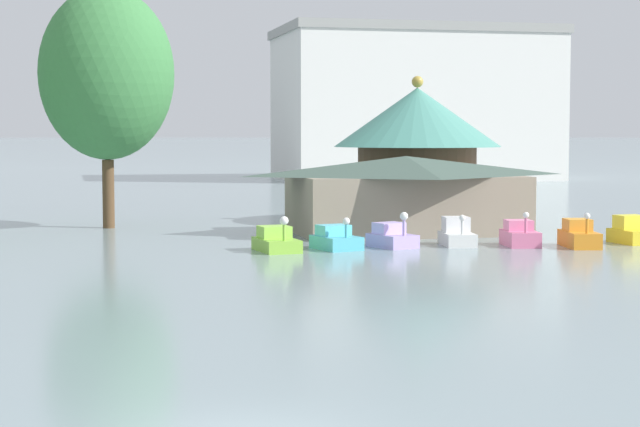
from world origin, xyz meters
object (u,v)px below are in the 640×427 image
Objects in this scene: pedal_boat_white at (457,234)px; pedal_boat_orange at (579,236)px; boathouse at (406,193)px; shoreline_tree_mid at (107,74)px; pedal_boat_lime at (276,241)px; pedal_boat_lavender at (392,237)px; pedal_boat_pink at (520,235)px; green_roof_pavilion at (417,144)px; pedal_boat_cyan at (336,239)px; pedal_boat_yellow at (632,232)px; background_building_block at (414,104)px.

pedal_boat_white is 5.81m from pedal_boat_orange.
boathouse is 18.27m from shoreline_tree_mid.
shoreline_tree_mid is at bearing -160.11° from pedal_boat_lime.
pedal_boat_lavender reaches higher than pedal_boat_white.
pedal_boat_pink is 0.20× the size of shoreline_tree_mid.
green_roof_pavilion reaches higher than pedal_boat_white.
pedal_boat_cyan is 14.99m from pedal_boat_yellow.
boathouse is at bearing -112.95° from green_roof_pavilion.
pedal_boat_yellow is (17.85, -0.41, 0.08)m from pedal_boat_lime.
pedal_boat_pink is at bearing -66.92° from boathouse.
pedal_boat_pink reaches higher than pedal_boat_yellow.
background_building_block is at bearing 165.73° from pedal_boat_yellow.
pedal_boat_lavender is at bearing 87.48° from pedal_boat_lime.
pedal_boat_pink is 0.09× the size of background_building_block.
pedal_boat_lime is 1.08× the size of pedal_boat_pink.
green_roof_pavilion reaches higher than pedal_boat_orange.
pedal_boat_white is at bearing -101.12° from pedal_boat_yellow.
green_roof_pavilion is (8.45, 13.72, 4.31)m from pedal_boat_cyan.
pedal_boat_yellow is (3.39, 1.08, 0.01)m from pedal_boat_orange.
pedal_boat_white is at bearing 78.94° from pedal_boat_cyan.
boathouse is at bearing -23.03° from shoreline_tree_mid.
pedal_boat_pink is 25.26m from shoreline_tree_mid.
pedal_boat_white is 0.21× the size of boathouse.
shoreline_tree_mid is (-16.11, 13.55, 8.23)m from pedal_boat_white.
pedal_boat_cyan is 9.45m from boathouse.
pedal_boat_pink is 8.63m from boathouse.
shoreline_tree_mid reaches higher than pedal_boat_cyan.
boathouse reaches higher than pedal_boat_orange.
pedal_boat_orange is 10.82m from boathouse.
boathouse is at bearing -136.99° from pedal_boat_orange.
shoreline_tree_mid reaches higher than pedal_boat_white.
pedal_boat_orange is (2.53, -1.16, 0.03)m from pedal_boat_pink.
pedal_boat_cyan is 1.01× the size of pedal_boat_white.
background_building_block reaches higher than boathouse.
green_roof_pavilion is (5.63, 13.45, 4.29)m from pedal_boat_lavender.
pedal_boat_lime is at bearing -104.85° from pedal_boat_lavender.
pedal_boat_lime is at bearing -102.01° from pedal_boat_cyan.
boathouse is (-0.43, 6.88, 1.65)m from pedal_boat_white.
pedal_boat_yellow is 12.25m from boathouse.
pedal_boat_lavender is at bearing 80.42° from pedal_boat_cyan.
background_building_block reaches higher than green_roof_pavilion.
pedal_boat_yellow is at bearing 98.25° from pedal_boat_pink.
pedal_boat_pink reaches higher than pedal_boat_white.
pedal_boat_lime is 14.54m from pedal_boat_orange.
pedal_boat_lime reaches higher than pedal_boat_cyan.
background_building_block is (21.50, 65.09, 6.56)m from boathouse.
pedal_boat_lavender is 76.59m from background_building_block.
boathouse is (8.61, 7.46, 1.72)m from pedal_boat_lime.
background_building_block reaches higher than pedal_boat_pink.
pedal_boat_lime reaches higher than pedal_boat_yellow.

